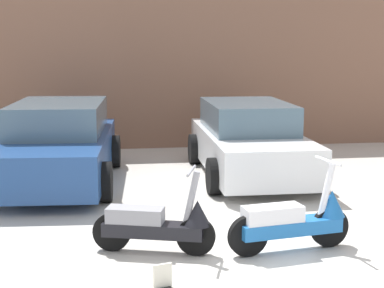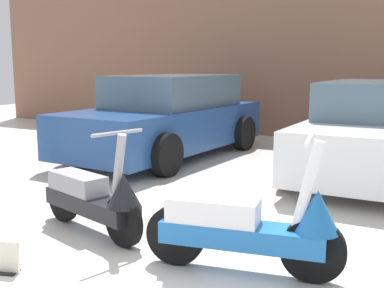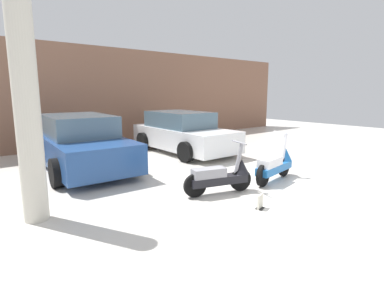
{
  "view_description": "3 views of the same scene",
  "coord_description": "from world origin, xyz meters",
  "px_view_note": "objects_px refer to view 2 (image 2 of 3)",
  "views": [
    {
      "loc": [
        -1.51,
        -5.85,
        2.51
      ],
      "look_at": [
        -0.29,
        2.94,
        0.95
      ],
      "focal_mm": 55.0,
      "sensor_mm": 36.0,
      "label": 1
    },
    {
      "loc": [
        1.92,
        -2.62,
        1.62
      ],
      "look_at": [
        -0.86,
        2.62,
        0.64
      ],
      "focal_mm": 45.0,
      "sensor_mm": 36.0,
      "label": 2
    },
    {
      "loc": [
        -5.13,
        -3.28,
        2.03
      ],
      "look_at": [
        -0.14,
        2.83,
        0.66
      ],
      "focal_mm": 28.0,
      "sensor_mm": 36.0,
      "label": 3
    }
  ],
  "objects_px": {
    "placard_near_left_scooter": "(7,259)",
    "scooter_front_left": "(94,197)",
    "car_rear_left": "(167,118)",
    "scooter_front_right": "(251,226)",
    "car_rear_center": "(376,131)"
  },
  "relations": [
    {
      "from": "placard_near_left_scooter",
      "to": "scooter_front_left",
      "type": "bearing_deg",
      "value": 87.4
    },
    {
      "from": "car_rear_left",
      "to": "placard_near_left_scooter",
      "type": "distance_m",
      "value": 5.09
    },
    {
      "from": "car_rear_left",
      "to": "placard_near_left_scooter",
      "type": "bearing_deg",
      "value": 20.14
    },
    {
      "from": "scooter_front_left",
      "to": "car_rear_left",
      "type": "xyz_separation_m",
      "value": [
        -1.48,
        3.84,
        0.31
      ]
    },
    {
      "from": "scooter_front_right",
      "to": "car_rear_left",
      "type": "distance_m",
      "value": 5.06
    },
    {
      "from": "scooter_front_left",
      "to": "car_rear_center",
      "type": "height_order",
      "value": "car_rear_center"
    },
    {
      "from": "scooter_front_left",
      "to": "placard_near_left_scooter",
      "type": "distance_m",
      "value": 1.05
    },
    {
      "from": "car_rear_center",
      "to": "placard_near_left_scooter",
      "type": "bearing_deg",
      "value": -22.07
    },
    {
      "from": "scooter_front_left",
      "to": "placard_near_left_scooter",
      "type": "height_order",
      "value": "scooter_front_left"
    },
    {
      "from": "scooter_front_left",
      "to": "scooter_front_right",
      "type": "relative_size",
      "value": 0.93
    },
    {
      "from": "placard_near_left_scooter",
      "to": "scooter_front_right",
      "type": "bearing_deg",
      "value": 27.58
    },
    {
      "from": "car_rear_left",
      "to": "placard_near_left_scooter",
      "type": "relative_size",
      "value": 16.61
    },
    {
      "from": "scooter_front_left",
      "to": "scooter_front_right",
      "type": "distance_m",
      "value": 1.64
    },
    {
      "from": "car_rear_center",
      "to": "placard_near_left_scooter",
      "type": "relative_size",
      "value": 15.64
    },
    {
      "from": "scooter_front_left",
      "to": "scooter_front_right",
      "type": "bearing_deg",
      "value": 12.07
    }
  ]
}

